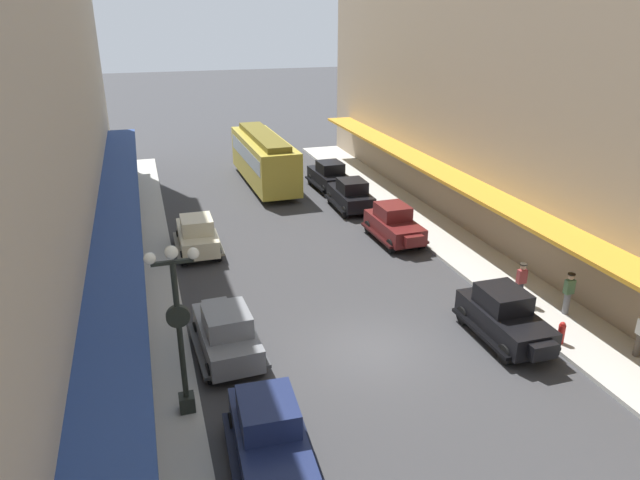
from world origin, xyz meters
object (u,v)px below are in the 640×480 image
Objects in this scene: pedestrian_3 at (137,425)px; parked_car_3 at (227,332)px; lamp_post_with_clock at (179,325)px; parked_car_6 at (197,234)px; pedestrian_1 at (521,283)px; pedestrian_0 at (568,293)px; parked_car_2 at (351,194)px; parked_car_4 at (329,175)px; fire_hydrant at (561,332)px; streetcar at (264,157)px; parked_car_1 at (504,315)px; parked_car_5 at (270,435)px; parked_car_0 at (394,223)px.

parked_car_3 is at bearing 54.18° from pedestrian_3.
lamp_post_with_clock is 3.09× the size of pedestrian_3.
pedestrian_1 is at bearing -38.90° from parked_car_6.
pedestrian_3 is at bearing -169.61° from pedestrian_0.
parked_car_2 is 16.19m from parked_car_3.
fire_hydrant is at bearing -85.11° from parked_car_4.
streetcar is 5.77× the size of pedestrian_1.
parked_car_1 is at bearing -89.58° from parked_car_4.
parked_car_6 reaches higher than pedestrian_3.
parked_car_3 is 1.01× the size of parked_car_6.
parked_car_6 is at bearing 141.10° from pedestrian_1.
parked_car_4 is 0.83× the size of lamp_post_with_clock.
parked_car_1 is at bearing 10.26° from pedestrian_3.
parked_car_2 is 10.02m from parked_car_6.
parked_car_5 is at bearing -154.24° from pedestrian_1.
parked_car_3 is 2.58× the size of pedestrian_3.
lamp_post_with_clock is 13.61m from pedestrian_1.
lamp_post_with_clock is 2.75m from pedestrian_3.
lamp_post_with_clock is (-11.14, -0.88, 2.04)m from parked_car_1.
pedestrian_3 is at bearing -109.70° from streetcar.
parked_car_4 is 2.58× the size of pedestrian_1.
parked_car_0 and parked_car_1 have the same top height.
fire_hydrant is at bearing 4.77° from pedestrian_3.
parked_car_6 is 0.83× the size of lamp_post_with_clock.
pedestrian_0 is (7.16, -20.90, -0.89)m from streetcar.
streetcar is at bearing 100.45° from parked_car_1.
parked_car_3 is 11.59m from pedestrian_1.
parked_car_3 is at bearing -118.12° from parked_car_4.
parked_car_1 is 2.80m from pedestrian_1.
parked_car_3 is at bearing 169.32° from parked_car_1.
fire_hydrant is (5.58, -22.59, -1.34)m from streetcar.
parked_car_3 is 0.45× the size of streetcar.
parked_car_2 is 21.19m from pedestrian_3.
parked_car_1 is 15.05m from parked_car_2.
parked_car_0 is 1.00× the size of parked_car_2.
parked_car_2 reaches higher than fire_hydrant.
parked_car_0 and parked_car_6 have the same top height.
parked_car_0 is at bearing -8.52° from parked_car_6.
parked_car_0 is 15.67m from lamp_post_with_clock.
parked_car_0 is 12.56m from parked_car_3.
parked_car_5 is 5.27× the size of fire_hydrant.
parked_car_4 and parked_car_6 have the same top height.
parked_car_5 is at bearing -101.96° from streetcar.
lamp_post_with_clock is (-7.17, -22.39, 1.08)m from streetcar.
parked_car_2 is 2.56× the size of pedestrian_3.
streetcar is (5.58, 19.71, 0.96)m from parked_car_3.
parked_car_5 is 25.62m from streetcar.
pedestrian_3 is (-14.52, -4.18, 0.00)m from pedestrian_1.
parked_car_4 is 2.58× the size of pedestrian_3.
parked_car_3 is 12.80m from pedestrian_0.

